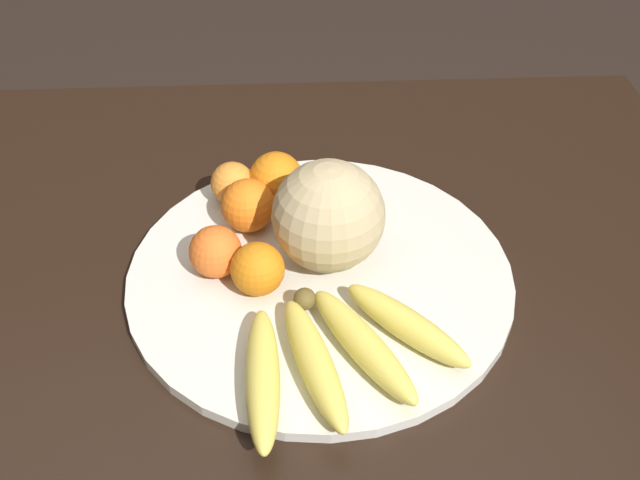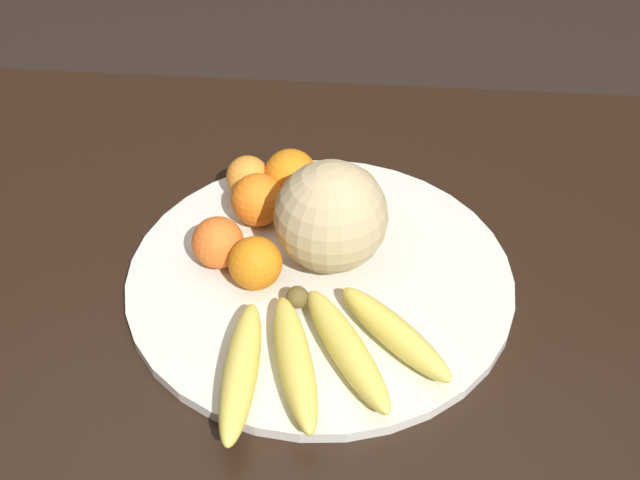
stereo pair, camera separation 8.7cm
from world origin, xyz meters
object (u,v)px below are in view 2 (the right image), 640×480
(banana_bunch, at_px, (318,352))
(orange_back_left, at_px, (248,177))
(orange_front_right, at_px, (258,200))
(melon, at_px, (331,217))
(orange_mid_center, at_px, (352,193))
(orange_back_right, at_px, (255,263))
(orange_front_left, at_px, (218,242))
(kitchen_table, at_px, (264,318))
(orange_top_small, at_px, (291,176))
(fruit_bowl, at_px, (320,275))

(banana_bunch, distance_m, orange_back_left, 0.31)
(orange_front_right, height_order, orange_back_left, orange_front_right)
(melon, relative_size, orange_mid_center, 1.98)
(orange_back_left, relative_size, orange_back_right, 0.91)
(melon, bearing_deg, orange_front_left, -172.84)
(banana_bunch, relative_size, orange_back_right, 3.89)
(kitchen_table, height_order, orange_back_left, orange_back_left)
(banana_bunch, relative_size, orange_back_left, 4.26)
(orange_front_right, xyz_separation_m, orange_top_small, (0.04, 0.05, 0.00))
(kitchen_table, bearing_deg, orange_back_right, -84.16)
(orange_top_small, bearing_deg, orange_mid_center, -18.29)
(orange_front_right, distance_m, orange_top_small, 0.06)
(melon, bearing_deg, kitchen_table, 174.16)
(fruit_bowl, bearing_deg, orange_back_left, 127.40)
(fruit_bowl, height_order, banana_bunch, banana_bunch)
(banana_bunch, xyz_separation_m, orange_back_right, (-0.08, 0.12, 0.01))
(orange_front_right, bearing_deg, orange_back_right, -83.10)
(melon, relative_size, orange_front_right, 1.96)
(orange_front_left, bearing_deg, orange_front_right, 66.27)
(melon, bearing_deg, fruit_bowl, -115.83)
(fruit_bowl, xyz_separation_m, orange_top_small, (-0.05, 0.14, 0.04))
(orange_front_left, distance_m, orange_mid_center, 0.19)
(kitchen_table, xyz_separation_m, orange_front_left, (-0.04, -0.03, 0.16))
(melon, bearing_deg, orange_top_small, 117.60)
(orange_front_right, bearing_deg, orange_back_left, 112.14)
(melon, xyz_separation_m, banana_bunch, (-0.00, -0.17, -0.05))
(orange_mid_center, xyz_separation_m, orange_back_right, (-0.11, -0.14, -0.00))
(fruit_bowl, height_order, orange_top_small, orange_top_small)
(orange_front_left, relative_size, orange_back_right, 0.99)
(fruit_bowl, relative_size, banana_bunch, 1.88)
(orange_front_left, distance_m, orange_top_small, 0.15)
(orange_mid_center, relative_size, orange_back_right, 1.07)
(banana_bunch, xyz_separation_m, orange_top_small, (-0.06, 0.28, 0.02))
(banana_bunch, bearing_deg, orange_back_left, -179.88)
(orange_front_right, bearing_deg, banana_bunch, -67.21)
(orange_front_left, xyz_separation_m, orange_back_right, (0.05, -0.03, 0.00))
(orange_back_right, bearing_deg, fruit_bowl, 20.01)
(orange_back_left, distance_m, orange_top_small, 0.06)
(fruit_bowl, distance_m, banana_bunch, 0.15)
(melon, xyz_separation_m, orange_top_small, (-0.06, 0.12, -0.03))
(orange_front_left, bearing_deg, orange_back_right, -32.82)
(fruit_bowl, xyz_separation_m, banana_bunch, (0.01, -0.14, 0.03))
(orange_top_small, bearing_deg, kitchen_table, -104.26)
(kitchen_table, distance_m, melon, 0.21)
(orange_top_small, bearing_deg, fruit_bowl, -70.11)
(orange_back_right, relative_size, orange_top_small, 0.89)
(banana_bunch, height_order, orange_back_left, orange_back_left)
(fruit_bowl, bearing_deg, orange_back_right, -159.99)
(banana_bunch, bearing_deg, fruit_bowl, 161.45)
(kitchen_table, distance_m, orange_mid_center, 0.21)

